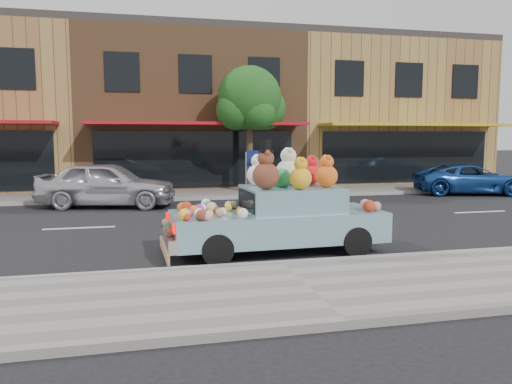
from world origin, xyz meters
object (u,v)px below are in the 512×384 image
object	(u,v)px
street_tree	(250,104)
car_blue	(470,179)
car_silver	(107,184)
art_car	(279,214)

from	to	relation	value
street_tree	car_blue	distance (m)	9.61
car_silver	art_car	size ratio (longest dim) A/B	1.00
car_silver	car_blue	size ratio (longest dim) A/B	1.03
street_tree	art_car	size ratio (longest dim) A/B	1.15
street_tree	car_silver	distance (m)	6.78
car_silver	car_blue	distance (m)	14.37
car_blue	art_car	bearing A→B (deg)	142.56
car_blue	street_tree	bearing A→B (deg)	91.09
car_blue	art_car	distance (m)	13.32
car_silver	car_blue	world-z (taller)	car_silver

